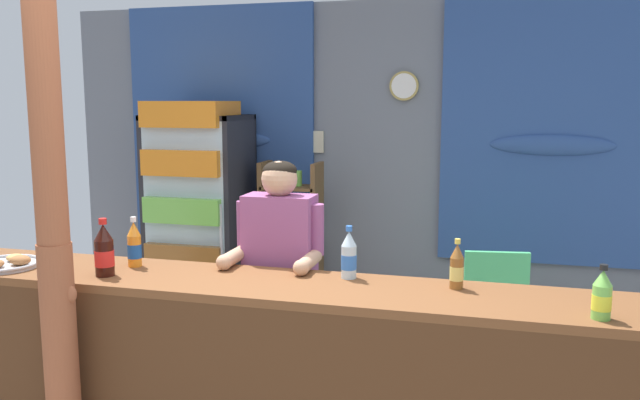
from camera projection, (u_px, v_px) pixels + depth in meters
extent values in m
cube|color=slate|center=(374.00, 164.00, 5.38)|extent=(5.37, 0.12, 2.63)
cube|color=#2D4C89|center=(221.00, 128.00, 5.60)|extent=(1.66, 0.04, 2.04)
ellipsoid|color=#2D4C89|center=(220.00, 140.00, 5.59)|extent=(0.91, 0.10, 0.16)
cube|color=#2D4C89|center=(552.00, 131.00, 4.90)|extent=(1.66, 0.04, 2.04)
ellipsoid|color=#2D4C89|center=(552.00, 145.00, 4.89)|extent=(0.91, 0.10, 0.16)
cylinder|color=tan|center=(404.00, 86.00, 5.15)|extent=(0.23, 0.03, 0.23)
cylinder|color=white|center=(404.00, 86.00, 5.13)|extent=(0.20, 0.01, 0.20)
cube|color=beige|center=(310.00, 142.00, 5.42)|extent=(0.24, 0.02, 0.18)
cube|color=brown|center=(271.00, 286.00, 3.04)|extent=(3.92, 0.53, 0.04)
cylinder|color=#995133|center=(61.00, 373.00, 2.96)|extent=(0.15, 0.15, 1.21)
cylinder|color=#995133|center=(44.00, 106.00, 2.78)|extent=(0.14, 0.14, 1.21)
ellipsoid|color=#995133|center=(70.00, 294.00, 2.89)|extent=(0.06, 0.05, 0.08)
cube|color=#232328|center=(216.00, 215.00, 5.61)|extent=(0.76, 0.04, 1.73)
cube|color=#232328|center=(162.00, 218.00, 5.43)|extent=(0.04, 0.61, 1.73)
cube|color=#232328|center=(242.00, 223.00, 5.25)|extent=(0.04, 0.61, 1.73)
cube|color=#232328|center=(198.00, 117.00, 5.21)|extent=(0.76, 0.61, 0.04)
cube|color=#232328|center=(204.00, 317.00, 5.46)|extent=(0.76, 0.61, 0.08)
cube|color=silver|center=(184.00, 221.00, 5.05)|extent=(0.70, 0.02, 1.57)
cylinder|color=#B7B7BC|center=(221.00, 230.00, 4.94)|extent=(0.02, 0.02, 0.40)
cube|color=silver|center=(202.00, 261.00, 5.39)|extent=(0.68, 0.53, 0.02)
cube|color=brown|center=(195.00, 252.00, 5.26)|extent=(0.64, 0.49, 0.20)
cube|color=silver|center=(201.00, 218.00, 5.34)|extent=(0.68, 0.53, 0.02)
cube|color=#75C64C|center=(194.00, 207.00, 5.20)|extent=(0.64, 0.49, 0.20)
cube|color=silver|center=(200.00, 173.00, 5.28)|extent=(0.68, 0.53, 0.02)
cube|color=orange|center=(192.00, 161.00, 5.15)|extent=(0.64, 0.49, 0.20)
cube|color=silver|center=(198.00, 127.00, 5.22)|extent=(0.68, 0.53, 0.02)
cube|color=orange|center=(191.00, 114.00, 5.09)|extent=(0.64, 0.49, 0.20)
cube|color=brown|center=(266.00, 243.00, 5.34)|extent=(0.04, 0.28, 1.35)
cube|color=brown|center=(317.00, 246.00, 5.23)|extent=(0.04, 0.28, 1.35)
cube|color=brown|center=(291.00, 187.00, 5.21)|extent=(0.44, 0.28, 0.02)
cylinder|color=#75C64C|center=(283.00, 178.00, 5.22)|extent=(0.06, 0.06, 0.12)
cylinder|color=#75C64C|center=(299.00, 178.00, 5.19)|extent=(0.05, 0.05, 0.13)
cube|color=brown|center=(291.00, 237.00, 5.27)|extent=(0.44, 0.28, 0.02)
cylinder|color=black|center=(283.00, 228.00, 5.28)|extent=(0.07, 0.07, 0.11)
cylinder|color=orange|center=(299.00, 229.00, 5.25)|extent=(0.06, 0.06, 0.11)
cube|color=brown|center=(292.00, 285.00, 5.34)|extent=(0.44, 0.28, 0.02)
cylinder|color=#75C64C|center=(284.00, 275.00, 5.34)|extent=(0.06, 0.06, 0.14)
cylinder|color=#56286B|center=(299.00, 276.00, 5.31)|extent=(0.06, 0.06, 0.13)
cube|color=#4CC675|center=(491.00, 304.00, 4.50)|extent=(0.50, 0.50, 0.04)
cube|color=#4CC675|center=(496.00, 282.00, 4.27)|extent=(0.42, 0.10, 0.40)
cylinder|color=#4CC675|center=(513.00, 327.00, 4.70)|extent=(0.04, 0.04, 0.44)
cylinder|color=#4CC675|center=(459.00, 324.00, 4.74)|extent=(0.04, 0.04, 0.44)
cylinder|color=#4CC675|center=(523.00, 346.00, 4.32)|extent=(0.04, 0.04, 0.44)
cylinder|color=#4CC675|center=(465.00, 343.00, 4.37)|extent=(0.04, 0.04, 0.44)
cube|color=#4CC675|center=(521.00, 289.00, 4.46)|extent=(0.10, 0.40, 0.03)
cube|color=#4CC675|center=(462.00, 287.00, 4.51)|extent=(0.10, 0.40, 0.03)
cylinder|color=#28282D|center=(268.00, 362.00, 3.57)|extent=(0.11, 0.11, 0.83)
cylinder|color=#28282D|center=(295.00, 365.00, 3.53)|extent=(0.11, 0.11, 0.83)
cube|color=#934C7F|center=(280.00, 243.00, 3.45)|extent=(0.37, 0.20, 0.52)
sphere|color=tan|center=(279.00, 179.00, 3.40)|extent=(0.19, 0.19, 0.19)
ellipsoid|color=black|center=(280.00, 171.00, 3.40)|extent=(0.18, 0.18, 0.10)
cylinder|color=#934C7F|center=(244.00, 226.00, 3.49)|extent=(0.08, 0.08, 0.27)
cylinder|color=tan|center=(234.00, 257.00, 3.37)|extent=(0.07, 0.26, 0.07)
sphere|color=tan|center=(224.00, 262.00, 3.24)|extent=(0.08, 0.08, 0.08)
cylinder|color=#934C7F|center=(316.00, 230.00, 3.38)|extent=(0.08, 0.08, 0.27)
cylinder|color=tan|center=(308.00, 261.00, 3.26)|extent=(0.07, 0.26, 0.07)
sphere|color=tan|center=(301.00, 268.00, 3.14)|extent=(0.08, 0.08, 0.08)
cylinder|color=black|center=(104.00, 258.00, 3.14)|extent=(0.09, 0.09, 0.17)
cone|color=black|center=(103.00, 232.00, 3.12)|extent=(0.09, 0.09, 0.08)
cylinder|color=red|center=(103.00, 221.00, 3.11)|extent=(0.04, 0.04, 0.03)
cylinder|color=red|center=(104.00, 258.00, 3.14)|extent=(0.09, 0.09, 0.08)
cylinder|color=silver|center=(349.00, 262.00, 3.10)|extent=(0.07, 0.07, 0.16)
cone|color=silver|center=(349.00, 238.00, 3.08)|extent=(0.07, 0.07, 0.07)
cylinder|color=blue|center=(349.00, 228.00, 3.07)|extent=(0.03, 0.03, 0.03)
cylinder|color=blue|center=(349.00, 262.00, 3.10)|extent=(0.07, 0.07, 0.07)
cylinder|color=#75C64C|center=(602.00, 302.00, 2.51)|extent=(0.07, 0.07, 0.13)
cone|color=#75C64C|center=(603.00, 278.00, 2.50)|extent=(0.07, 0.07, 0.06)
cylinder|color=black|center=(604.00, 267.00, 2.49)|extent=(0.03, 0.03, 0.02)
cylinder|color=yellow|center=(602.00, 302.00, 2.51)|extent=(0.07, 0.07, 0.06)
cylinder|color=orange|center=(135.00, 251.00, 3.32)|extent=(0.07, 0.07, 0.16)
cone|color=orange|center=(134.00, 229.00, 3.30)|extent=(0.07, 0.07, 0.07)
cylinder|color=white|center=(133.00, 219.00, 3.29)|extent=(0.03, 0.03, 0.03)
cylinder|color=#194C99|center=(135.00, 251.00, 3.32)|extent=(0.07, 0.07, 0.07)
cylinder|color=brown|center=(457.00, 273.00, 2.92)|extent=(0.06, 0.06, 0.14)
cone|color=brown|center=(457.00, 251.00, 2.91)|extent=(0.06, 0.06, 0.06)
cylinder|color=#E5CC4C|center=(458.00, 241.00, 2.90)|extent=(0.03, 0.03, 0.02)
cylinder|color=#E5D166|center=(457.00, 273.00, 2.92)|extent=(0.06, 0.06, 0.06)
cylinder|color=#BCBCC1|center=(5.00, 266.00, 3.31)|extent=(0.33, 0.33, 0.02)
torus|color=#BCBCC1|center=(5.00, 263.00, 3.30)|extent=(0.35, 0.35, 0.02)
ellipsoid|color=#A36638|center=(20.00, 260.00, 3.28)|extent=(0.11, 0.09, 0.05)
ellipsoid|color=tan|center=(15.00, 257.00, 3.37)|extent=(0.09, 0.09, 0.04)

